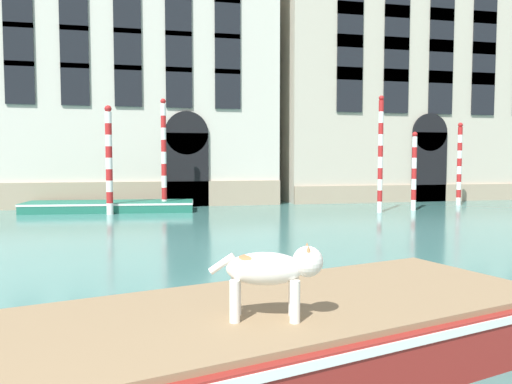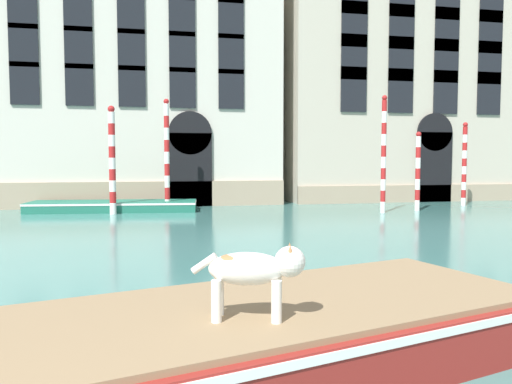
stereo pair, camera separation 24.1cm
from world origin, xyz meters
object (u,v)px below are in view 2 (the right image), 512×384
at_px(dog_on_deck, 255,270).
at_px(mooring_pole_2, 464,164).
at_px(boat_foreground, 151,352).
at_px(mooring_pole_1, 418,171).
at_px(mooring_pole_3, 384,154).
at_px(boat_moored_near_palazzo, 114,206).
at_px(mooring_pole_4, 112,160).
at_px(mooring_pole_0, 167,155).

height_order(dog_on_deck, mooring_pole_2, mooring_pole_2).
distance_m(boat_foreground, mooring_pole_1, 17.57).
xyz_separation_m(mooring_pole_2, mooring_pole_3, (-4.95, -2.10, 0.41)).
height_order(mooring_pole_1, mooring_pole_3, mooring_pole_3).
relative_size(boat_moored_near_palazzo, mooring_pole_1, 2.11).
bearing_deg(dog_on_deck, boat_foreground, -175.81).
bearing_deg(mooring_pole_4, mooring_pole_1, -5.48).
bearing_deg(dog_on_deck, mooring_pole_3, 73.72).
distance_m(mooring_pole_1, mooring_pole_4, 12.14).
relative_size(mooring_pole_1, mooring_pole_4, 0.78).
bearing_deg(boat_moored_near_palazzo, mooring_pole_3, -9.10).
xyz_separation_m(mooring_pole_0, mooring_pole_4, (-2.07, -0.74, -0.19)).
bearing_deg(mooring_pole_0, dog_on_deck, -88.61).
distance_m(mooring_pole_3, mooring_pole_4, 10.47).
bearing_deg(boat_foreground, mooring_pole_3, 41.73).
bearing_deg(boat_foreground, mooring_pole_1, 37.79).
xyz_separation_m(boat_moored_near_palazzo, mooring_pole_3, (10.41, -2.74, 2.09)).
height_order(boat_foreground, mooring_pole_0, mooring_pole_0).
height_order(dog_on_deck, boat_moored_near_palazzo, dog_on_deck).
xyz_separation_m(dog_on_deck, mooring_pole_1, (9.61, 14.15, 0.52)).
xyz_separation_m(mooring_pole_1, mooring_pole_3, (-1.73, -0.45, 0.68)).
bearing_deg(mooring_pole_1, mooring_pole_2, 27.13).
bearing_deg(boat_foreground, mooring_pole_2, 33.45).
bearing_deg(mooring_pole_3, boat_foreground, -123.10).
xyz_separation_m(boat_foreground, mooring_pole_0, (0.56, 15.89, 1.93)).
bearing_deg(mooring_pole_1, dog_on_deck, -124.20).
relative_size(boat_foreground, mooring_pole_3, 1.94).
bearing_deg(mooring_pole_2, mooring_pole_3, -157.04).
xyz_separation_m(boat_moored_near_palazzo, mooring_pole_0, (2.14, -0.39, 2.06)).
bearing_deg(mooring_pole_3, mooring_pole_4, 171.18).
relative_size(mooring_pole_2, mooring_pole_4, 0.91).
relative_size(dog_on_deck, mooring_pole_3, 0.22).
xyz_separation_m(boat_foreground, boat_moored_near_palazzo, (-1.58, 16.28, -0.13)).
relative_size(mooring_pole_0, mooring_pole_3, 0.99).
bearing_deg(dog_on_deck, mooring_pole_2, 64.55).
bearing_deg(mooring_pole_1, boat_foreground, -127.04).
height_order(boat_foreground, mooring_pole_2, mooring_pole_2).
xyz_separation_m(dog_on_deck, mooring_pole_0, (-0.39, 16.05, 1.18)).
height_order(dog_on_deck, mooring_pole_3, mooring_pole_3).
xyz_separation_m(mooring_pole_0, mooring_pole_2, (13.23, -0.25, -0.38)).
relative_size(boat_moored_near_palazzo, mooring_pole_4, 1.64).
relative_size(boat_foreground, mooring_pole_4, 2.16).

